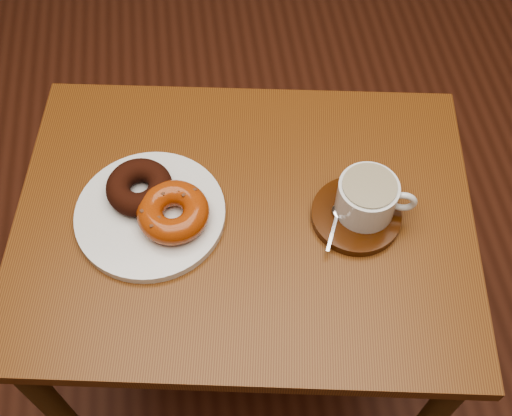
{
  "coord_description": "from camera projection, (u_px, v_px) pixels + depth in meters",
  "views": [
    {
      "loc": [
        -0.07,
        -0.26,
        1.62
      ],
      "look_at": [
        0.01,
        0.3,
        0.74
      ],
      "focal_mm": 45.0,
      "sensor_mm": 36.0,
      "label": 1
    }
  ],
  "objects": [
    {
      "name": "donut_cinnamon",
      "position": [
        139.0,
        187.0,
        1.06
      ],
      "size": [
        0.11,
        0.11,
        0.04
      ],
      "primitive_type": "torus",
      "rotation": [
        0.0,
        0.0,
        0.02
      ],
      "color": "black",
      "rests_on": "donut_plate"
    },
    {
      "name": "coffee_cup",
      "position": [
        368.0,
        197.0,
        1.03
      ],
      "size": [
        0.13,
        0.1,
        0.07
      ],
      "rotation": [
        0.0,
        0.0,
        -0.3
      ],
      "color": "silver",
      "rests_on": "saucer"
    },
    {
      "name": "teaspoon",
      "position": [
        337.0,
        216.0,
        1.05
      ],
      "size": [
        0.04,
        0.09,
        0.01
      ],
      "rotation": [
        0.0,
        0.0,
        -0.41
      ],
      "color": "silver",
      "rests_on": "saucer"
    },
    {
      "name": "cafe_table",
      "position": [
        245.0,
        249.0,
        1.16
      ],
      "size": [
        0.85,
        0.69,
        0.72
      ],
      "rotation": [
        0.0,
        0.0,
        -0.16
      ],
      "color": "brown",
      "rests_on": "ground"
    },
    {
      "name": "donut_plate",
      "position": [
        150.0,
        214.0,
        1.06
      ],
      "size": [
        0.25,
        0.25,
        0.02
      ],
      "primitive_type": "cylinder",
      "rotation": [
        0.0,
        0.0,
        -0.01
      ],
      "color": "silver",
      "rests_on": "cafe_table"
    },
    {
      "name": "saucer",
      "position": [
        356.0,
        215.0,
        1.06
      ],
      "size": [
        0.19,
        0.19,
        0.02
      ],
      "primitive_type": "cylinder",
      "rotation": [
        0.0,
        0.0,
        -0.4
      ],
      "color": "#391907",
      "rests_on": "cafe_table"
    },
    {
      "name": "donut_caramel",
      "position": [
        173.0,
        212.0,
        1.03
      ],
      "size": [
        0.13,
        0.13,
        0.04
      ],
      "rotation": [
        0.0,
        0.0,
        0.13
      ],
      "color": "#9B3D10",
      "rests_on": "donut_plate"
    }
  ]
}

